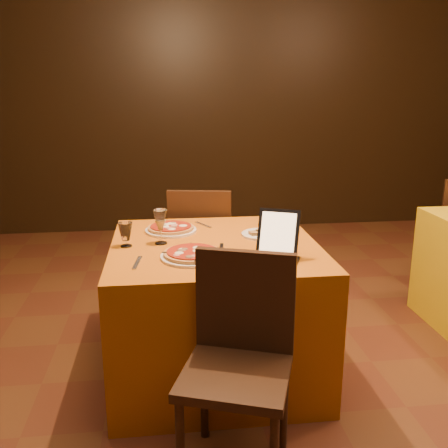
{
  "coord_description": "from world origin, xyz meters",
  "views": [
    {
      "loc": [
        -0.81,
        -2.06,
        1.55
      ],
      "look_at": [
        -0.49,
        0.47,
        0.86
      ],
      "focal_mm": 40.0,
      "sensor_mm": 36.0,
      "label": 1
    }
  ],
  "objects": [
    {
      "name": "chair_main_near",
      "position": [
        -0.54,
        -0.32,
        0.46
      ],
      "size": [
        0.54,
        0.54,
        0.91
      ],
      "primitive_type": null,
      "rotation": [
        0.0,
        0.0,
        -0.34
      ],
      "color": "black",
      "rests_on": "floor"
    },
    {
      "name": "wall_back",
      "position": [
        0.0,
        3.5,
        1.4
      ],
      "size": [
        6.0,
        0.01,
        2.8
      ],
      "primitive_type": "cube",
      "color": "black",
      "rests_on": "floor"
    },
    {
      "name": "wine_glass",
      "position": [
        -0.83,
        0.52,
        0.84
      ],
      "size": [
        0.08,
        0.08,
        0.19
      ],
      "primitive_type": null,
      "rotation": [
        0.0,
        0.0,
        -0.02
      ],
      "color": "tan",
      "rests_on": "main_table"
    },
    {
      "name": "cutlet_dish",
      "position": [
        -0.26,
        0.6,
        0.76
      ],
      "size": [
        0.23,
        0.23,
        0.03
      ],
      "rotation": [
        0.0,
        0.0,
        -0.2
      ],
      "color": "white",
      "rests_on": "main_table"
    },
    {
      "name": "chair_main_far",
      "position": [
        -0.54,
        1.32,
        0.46
      ],
      "size": [
        0.52,
        0.52,
        0.91
      ],
      "primitive_type": null,
      "rotation": [
        0.0,
        0.0,
        2.96
      ],
      "color": "black",
      "rests_on": "floor"
    },
    {
      "name": "knife",
      "position": [
        -0.53,
        0.31,
        0.75
      ],
      "size": [
        0.05,
        0.19,
        0.01
      ],
      "primitive_type": "cube",
      "rotation": [
        0.0,
        0.0,
        1.41
      ],
      "color": "silver",
      "rests_on": "main_table"
    },
    {
      "name": "tablet",
      "position": [
        -0.26,
        0.22,
        0.87
      ],
      "size": [
        0.22,
        0.17,
        0.24
      ],
      "primitive_type": "cube",
      "rotation": [
        -0.35,
        0.0,
        -0.42
      ],
      "color": "black",
      "rests_on": "main_table"
    },
    {
      "name": "main_table",
      "position": [
        -0.54,
        0.49,
        0.38
      ],
      "size": [
        1.1,
        1.1,
        0.75
      ],
      "primitive_type": "cube",
      "color": "#B85C0B",
      "rests_on": "floor"
    },
    {
      "name": "pizza_near",
      "position": [
        -0.68,
        0.26,
        0.77
      ],
      "size": [
        0.32,
        0.32,
        0.03
      ],
      "rotation": [
        0.0,
        0.0,
        0.25
      ],
      "color": "white",
      "rests_on": "main_table"
    },
    {
      "name": "floor",
      "position": [
        0.0,
        0.0,
        -0.01
      ],
      "size": [
        6.0,
        7.0,
        0.01
      ],
      "primitive_type": "cube",
      "color": "#5E2D19",
      "rests_on": "ground"
    },
    {
      "name": "pizza_far",
      "position": [
        -0.77,
        0.75,
        0.77
      ],
      "size": [
        0.3,
        0.3,
        0.03
      ],
      "rotation": [
        0.0,
        0.0,
        0.27
      ],
      "color": "white",
      "rests_on": "main_table"
    },
    {
      "name": "fork_near",
      "position": [
        -0.94,
        0.21,
        0.75
      ],
      "size": [
        0.04,
        0.18,
        0.01
      ],
      "primitive_type": "cube",
      "rotation": [
        0.0,
        0.0,
        1.45
      ],
      "color": "silver",
      "rests_on": "main_table"
    },
    {
      "name": "fork_far",
      "position": [
        -0.57,
        0.86,
        0.75
      ],
      "size": [
        0.1,
        0.15,
        0.01
      ],
      "primitive_type": "cube",
      "rotation": [
        0.0,
        0.0,
        2.07
      ],
      "color": "silver",
      "rests_on": "main_table"
    },
    {
      "name": "water_glass",
      "position": [
        -1.01,
        0.49,
        0.81
      ],
      "size": [
        0.07,
        0.07,
        0.13
      ],
      "primitive_type": null,
      "rotation": [
        0.0,
        0.0,
        -0.21
      ],
      "color": "silver",
      "rests_on": "main_table"
    }
  ]
}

